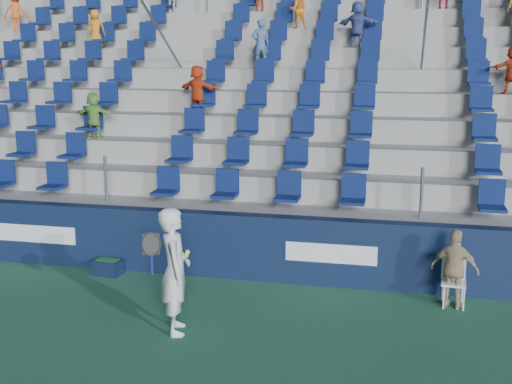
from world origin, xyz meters
TOP-DOWN VIEW (x-y plane):
  - ground at (0.00, 0.00)m, footprint 70.00×70.00m
  - sponsor_wall at (0.00, 3.15)m, footprint 24.00×0.32m
  - grandstand at (-0.00, 8.24)m, footprint 24.00×8.17m
  - tennis_player at (-0.52, 0.63)m, footprint 0.74×0.80m
  - line_judge_chair at (3.55, 2.64)m, footprint 0.42×0.43m
  - line_judge at (3.55, 2.50)m, footprint 0.82×0.53m
  - ball_bin at (-2.63, 2.75)m, footprint 0.55×0.40m

SIDE VIEW (x-z plane):
  - ground at x=0.00m, z-range 0.00..0.00m
  - ball_bin at x=-2.63m, z-range 0.01..0.30m
  - line_judge_chair at x=3.55m, z-range 0.06..0.94m
  - sponsor_wall at x=0.00m, z-range 0.00..1.20m
  - line_judge at x=3.55m, z-range 0.00..1.30m
  - tennis_player at x=-0.52m, z-range 0.00..1.89m
  - grandstand at x=0.00m, z-range -1.18..5.45m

